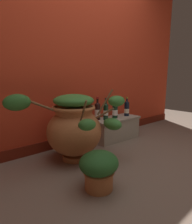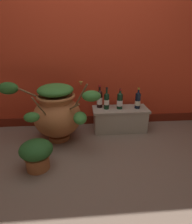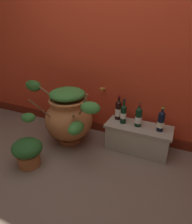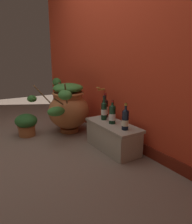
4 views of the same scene
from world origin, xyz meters
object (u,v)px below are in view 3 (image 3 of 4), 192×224
at_px(terracotta_urn, 68,115).
at_px(wine_bottle_left, 139,117).
at_px(wine_bottle_middle, 118,110).
at_px(wine_bottle_back, 123,113).
at_px(potted_shrub, 28,151).
at_px(wine_bottle_right, 161,121).

xyz_separation_m(terracotta_urn, wine_bottle_left, (0.81, 0.20, 0.06)).
bearing_deg(wine_bottle_middle, wine_bottle_back, -40.91).
bearing_deg(wine_bottle_left, potted_shrub, -141.40).
xyz_separation_m(terracotta_urn, wine_bottle_middle, (0.55, 0.28, 0.07)).
relative_size(terracotta_urn, potted_shrub, 3.66).
height_order(wine_bottle_left, wine_bottle_right, wine_bottle_right).
height_order(wine_bottle_middle, potted_shrub, wine_bottle_middle).
distance_m(wine_bottle_left, wine_bottle_back, 0.18).
distance_m(wine_bottle_left, wine_bottle_middle, 0.28).
height_order(terracotta_urn, wine_bottle_middle, terracotta_urn).
bearing_deg(wine_bottle_right, wine_bottle_middle, 170.81).
distance_m(wine_bottle_middle, wine_bottle_right, 0.52).
xyz_separation_m(wine_bottle_middle, potted_shrub, (-0.70, -0.85, -0.27)).
distance_m(terracotta_urn, wine_bottle_back, 0.67).
bearing_deg(wine_bottle_back, wine_bottle_left, -0.56).
distance_m(terracotta_urn, wine_bottle_left, 0.84).
bearing_deg(terracotta_urn, wine_bottle_left, 13.84).
relative_size(wine_bottle_left, wine_bottle_right, 0.97).
xyz_separation_m(wine_bottle_back, potted_shrub, (-0.78, -0.77, -0.27)).
xyz_separation_m(wine_bottle_right, potted_shrub, (-1.21, -0.76, -0.26)).
distance_m(wine_bottle_left, potted_shrub, 1.26).
height_order(wine_bottle_middle, wine_bottle_right, wine_bottle_middle).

